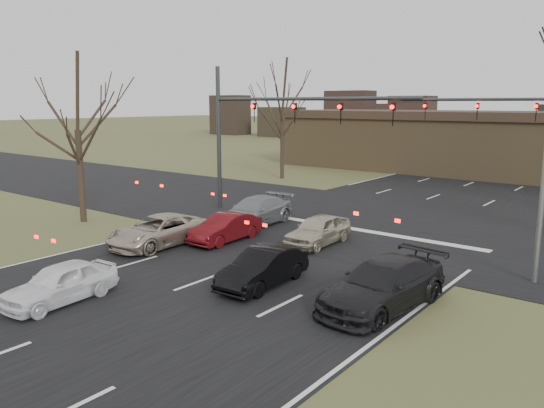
# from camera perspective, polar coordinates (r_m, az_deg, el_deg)

# --- Properties ---
(ground) EXTENTS (360.00, 360.00, 0.00)m
(ground) POSITION_cam_1_polar(r_m,az_deg,el_deg) (16.57, -15.49, -10.82)
(ground) COLOR brown
(ground) RESTS_ON ground
(road_cross) EXTENTS (200.00, 14.00, 0.02)m
(road_cross) POSITION_cam_1_polar(r_m,az_deg,el_deg) (27.74, 10.17, -1.81)
(road_cross) COLOR black
(road_cross) RESTS_ON ground
(building) EXTENTS (42.40, 10.40, 5.30)m
(building) POSITION_cam_1_polar(r_m,az_deg,el_deg) (48.28, 25.45, 5.82)
(building) COLOR brown
(building) RESTS_ON ground
(mast_arm_near) EXTENTS (12.12, 0.24, 8.00)m
(mast_arm_near) POSITION_cam_1_polar(r_m,az_deg,el_deg) (28.30, -0.93, 8.94)
(mast_arm_near) COLOR #383A3D
(mast_arm_near) RESTS_ON ground
(mast_arm_far) EXTENTS (11.12, 0.24, 8.00)m
(mast_arm_far) POSITION_cam_1_polar(r_m,az_deg,el_deg) (32.64, 27.04, 7.93)
(mast_arm_far) COLOR #383A3D
(mast_arm_far) RESTS_ON ground
(streetlight_right_near) EXTENTS (2.34, 0.25, 10.00)m
(streetlight_right_near) POSITION_cam_1_polar(r_m,az_deg,el_deg) (19.37, 27.22, 8.41)
(streetlight_right_near) COLOR gray
(streetlight_right_near) RESTS_ON ground
(tree_left_near) EXTENTS (5.10, 5.10, 8.50)m
(tree_left_near) POSITION_cam_1_polar(r_m,az_deg,el_deg) (28.35, -20.43, 11.30)
(tree_left_near) COLOR black
(tree_left_near) RESTS_ON ground
(tree_left_far) EXTENTS (5.70, 5.70, 9.50)m
(tree_left_far) POSITION_cam_1_polar(r_m,az_deg,el_deg) (42.55, 1.13, 12.63)
(tree_left_far) COLOR black
(tree_left_far) RESTS_ON ground
(car_silver_suv) EXTENTS (2.24, 4.72, 1.30)m
(car_silver_suv) POSITION_cam_1_polar(r_m,az_deg,el_deg) (23.07, -12.06, -2.83)
(car_silver_suv) COLOR #BAAB96
(car_silver_suv) RESTS_ON ground
(car_white_sedan) EXTENTS (1.71, 3.69, 1.22)m
(car_white_sedan) POSITION_cam_1_polar(r_m,az_deg,el_deg) (17.52, -21.81, -7.89)
(car_white_sedan) COLOR white
(car_white_sedan) RESTS_ON ground
(car_black_hatch) EXTENTS (1.56, 3.85, 1.24)m
(car_black_hatch) POSITION_cam_1_polar(r_m,az_deg,el_deg) (17.72, -0.96, -6.85)
(car_black_hatch) COLOR black
(car_black_hatch) RESTS_ON ground
(car_charcoal_sedan) EXTENTS (2.57, 5.10, 1.42)m
(car_charcoal_sedan) POSITION_cam_1_polar(r_m,az_deg,el_deg) (16.19, 11.84, -8.50)
(car_charcoal_sedan) COLOR black
(car_charcoal_sedan) RESTS_ON ground
(car_grey_ahead) EXTENTS (2.20, 4.88, 1.39)m
(car_grey_ahead) POSITION_cam_1_polar(r_m,az_deg,el_deg) (26.35, -1.83, -0.80)
(car_grey_ahead) COLOR gray
(car_grey_ahead) RESTS_ON ground
(car_red_ahead) EXTENTS (1.42, 3.74, 1.22)m
(car_red_ahead) POSITION_cam_1_polar(r_m,az_deg,el_deg) (23.35, -5.05, -2.58)
(car_red_ahead) COLOR #5C0D12
(car_red_ahead) RESTS_ON ground
(car_silver_ahead) EXTENTS (1.65, 3.82, 1.29)m
(car_silver_ahead) POSITION_cam_1_polar(r_m,az_deg,el_deg) (22.82, 4.97, -2.80)
(car_silver_ahead) COLOR #C1B59C
(car_silver_ahead) RESTS_ON ground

